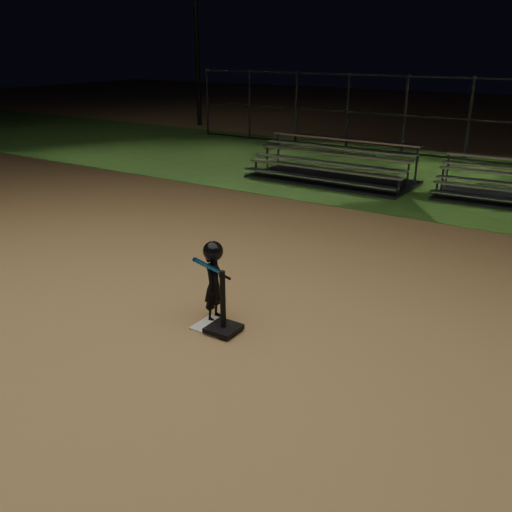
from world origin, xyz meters
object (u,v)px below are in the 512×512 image
Objects in this scene: home_plate at (214,326)px; batting_tee at (223,320)px; bleacher_left at (332,173)px; light_pole_left at (195,5)px; child_batter at (214,279)px.

home_plate is 0.26m from batting_tee.
light_pole_left is (-9.72, 6.70, 4.73)m from bleacher_left.
bleacher_left reaches higher than home_plate.
bleacher_left is at bearing -34.59° from light_pole_left.
light_pole_left reaches higher than child_batter.
light_pole_left is (-11.88, 14.75, 4.37)m from child_batter.
light_pole_left is at bearing 129.12° from batting_tee.
light_pole_left is (-12.00, 14.94, 4.93)m from home_plate.
home_plate is 19.79m from light_pole_left.
batting_tee is 0.56m from child_batter.
home_plate is 0.61m from child_batter.
bleacher_left is (-2.15, 8.05, -0.36)m from child_batter.
child_batter is at bearing 122.97° from home_plate.
batting_tee is 0.75× the size of child_batter.
light_pole_left is at bearing 26.86° from child_batter.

